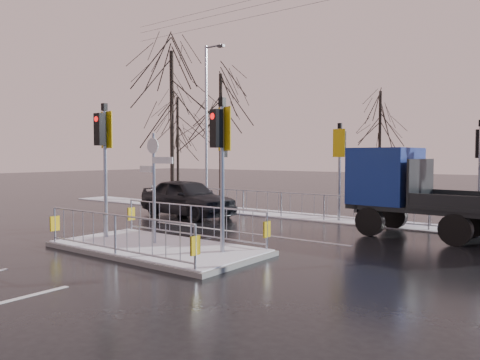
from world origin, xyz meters
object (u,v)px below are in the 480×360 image
Objects in this scene: car_far_lane at (187,198)px; flatbed_truck at (412,189)px; street_lamp_left at (207,119)px; traffic_island at (156,236)px.

car_far_lane is 9.20m from flatbed_truck.
street_lamp_left is at bearing 166.09° from flatbed_truck.
street_lamp_left is (-2.08, 3.71, 3.69)m from car_far_lane.
flatbed_truck is at bearing 54.47° from traffic_island.
street_lamp_left is at bearing 124.07° from traffic_island.
flatbed_truck is 0.77× the size of street_lamp_left.
street_lamp_left reaches higher than flatbed_truck.
traffic_island is 1.27× the size of car_far_lane.
car_far_lane is (-4.33, 5.78, 0.41)m from traffic_island.
traffic_island is 8.32m from flatbed_truck.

